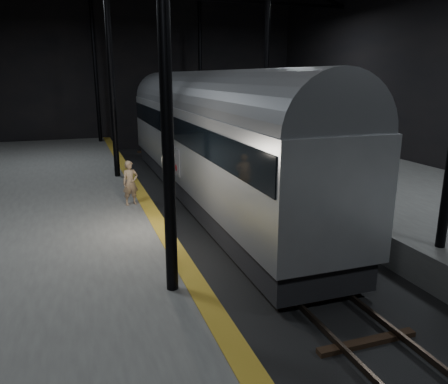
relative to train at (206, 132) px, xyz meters
name	(u,v)px	position (x,y,z in m)	size (l,w,h in m)	color
ground	(257,246)	(0.00, -6.00, -3.18)	(44.00, 44.00, 0.00)	black
platform_left	(15,262)	(-7.50, -6.00, -2.68)	(9.00, 43.80, 1.00)	#4C4C49
platform_right	(433,210)	(7.50, -6.00, -2.68)	(9.00, 43.80, 1.00)	#4C4C49
tactile_strip	(162,228)	(-3.25, -6.00, -2.17)	(0.50, 43.80, 0.01)	olive
track	(257,244)	(0.00, -6.00, -3.11)	(2.40, 43.00, 0.24)	#3F3328
train	(206,132)	(0.00, 0.00, 0.00)	(3.19, 21.30, 5.69)	#A8ABB0
woman	(130,183)	(-3.80, -3.03, -1.36)	(0.60, 0.39, 1.64)	#917558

